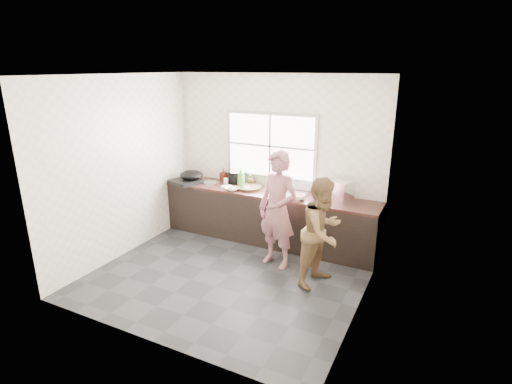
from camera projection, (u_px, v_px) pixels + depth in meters
The scene contains 30 objects.
floor at pixel (229, 275), 5.61m from camera, with size 3.60×3.20×0.01m, color #2A2A2D.
ceiling at pixel (224, 74), 4.79m from camera, with size 3.60×3.20×0.01m, color silver.
wall_back at pixel (276, 158), 6.57m from camera, with size 3.60×0.01×2.70m, color silver.
wall_left at pixel (123, 168), 5.97m from camera, with size 0.01×3.20×2.70m, color beige.
wall_right at pixel (367, 203), 4.43m from camera, with size 0.01×3.20×2.70m, color beige.
wall_front at pixel (142, 224), 3.83m from camera, with size 3.60×0.01×2.70m, color beige.
cabinet at pixel (268, 218), 6.58m from camera, with size 3.60×0.62×0.82m, color black.
countertop at pixel (268, 193), 6.45m from camera, with size 3.60×0.64×0.04m, color #331915.
sink at pixel (288, 194), 6.30m from camera, with size 0.55×0.45×0.02m, color silver.
faucet at pixel (293, 182), 6.42m from camera, with size 0.02×0.02×0.30m, color silver.
window_frame at pixel (271, 146), 6.54m from camera, with size 1.60×0.05×1.10m, color #9EA0A5.
window_glazing at pixel (270, 146), 6.52m from camera, with size 1.50×0.01×1.00m, color white.
woman at pixel (278, 214), 5.67m from camera, with size 0.58×0.38×1.59m, color #A8646C.
person_side at pixel (323, 232), 5.20m from camera, with size 0.72×0.56×1.47m, color brown.
cutting_board at pixel (249, 187), 6.60m from camera, with size 0.42×0.42×0.04m, color black.
cleaver at pixel (245, 187), 6.56m from camera, with size 0.18×0.09×0.01m, color silver.
bowl_mince at pixel (232, 189), 6.49m from camera, with size 0.21×0.21×0.05m, color white.
bowl_crabs at pixel (298, 198), 6.07m from camera, with size 0.18×0.18×0.06m, color white.
bowl_held at pixel (288, 197), 6.07m from camera, with size 0.21×0.21×0.07m, color white.
black_pot at pixel (237, 177), 6.92m from camera, with size 0.28×0.28×0.20m, color black.
plate_food at pixel (227, 187), 6.70m from camera, with size 0.19×0.19×0.02m, color silver.
bottle_green at pixel (241, 177), 6.67m from camera, with size 0.13×0.13×0.34m, color #4E9D33.
bottle_brown_tall at pixel (223, 175), 7.03m from camera, with size 0.09×0.09×0.21m, color #481A12.
bottle_brown_short at pixel (251, 180), 6.80m from camera, with size 0.13×0.13×0.16m, color #412B10.
glass_jar at pixel (226, 181), 6.83m from camera, with size 0.07×0.07×0.11m, color silver.
burner at pixel (186, 182), 6.90m from camera, with size 0.45×0.45×0.07m, color black.
wok at pixel (191, 175), 6.92m from camera, with size 0.40×0.40×0.15m, color black.
dish_rack at pixel (338, 190), 6.00m from camera, with size 0.42×0.30×0.32m, color silver.
pot_lid_left at pixel (189, 184), 6.87m from camera, with size 0.22×0.22×0.01m, color silver.
pot_lid_right at pixel (210, 182), 6.94m from camera, with size 0.26×0.26×0.01m, color silver.
Camera 1 is at (2.57, -4.30, 2.80)m, focal length 28.00 mm.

